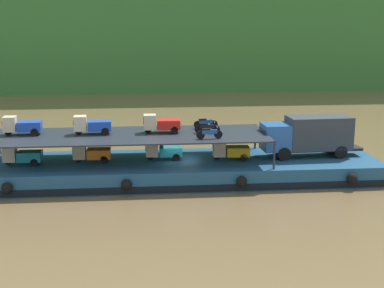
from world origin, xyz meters
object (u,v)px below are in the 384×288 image
at_px(cargo_barge, 180,170).
at_px(mini_truck_upper_stern, 22,126).
at_px(covered_lorry, 309,135).
at_px(mini_truck_lower_stern, 22,155).
at_px(motorcycle_upper_centre, 207,128).
at_px(motorcycle_upper_port, 209,133).
at_px(motorcycle_upper_stbd, 205,123).
at_px(mini_truck_lower_fore, 230,150).
at_px(mini_truck_upper_mid, 92,125).
at_px(mini_truck_upper_fore, 161,124).
at_px(mini_truck_lower_mid, 163,150).
at_px(mini_truck_lower_aft, 91,153).

xyz_separation_m(cargo_barge, mini_truck_upper_stern, (-11.64, 0.80, 3.44)).
height_order(covered_lorry, mini_truck_upper_stern, mini_truck_upper_stern).
relative_size(cargo_barge, mini_truck_lower_stern, 10.76).
bearing_deg(motorcycle_upper_centre, cargo_barge, -179.03).
distance_m(mini_truck_lower_stern, mini_truck_upper_stern, 2.28).
bearing_deg(mini_truck_lower_stern, motorcycle_upper_port, -7.01).
distance_m(covered_lorry, motorcycle_upper_port, 8.27).
bearing_deg(motorcycle_upper_stbd, mini_truck_lower_fore, -53.60).
xyz_separation_m(cargo_barge, motorcycle_upper_stbd, (2.13, 2.01, 3.18)).
height_order(mini_truck_upper_mid, motorcycle_upper_port, mini_truck_upper_mid).
height_order(covered_lorry, mini_truck_upper_fore, mini_truck_upper_fore).
relative_size(mini_truck_lower_stern, mini_truck_lower_fore, 0.99).
relative_size(mini_truck_lower_mid, motorcycle_upper_stbd, 1.47).
bearing_deg(cargo_barge, motorcycle_upper_centre, 0.97).
relative_size(mini_truck_upper_stern, motorcycle_upper_centre, 1.46).
bearing_deg(motorcycle_upper_port, mini_truck_upper_mid, 163.39).
xyz_separation_m(motorcycle_upper_port, motorcycle_upper_stbd, (0.21, 3.96, 0.00)).
bearing_deg(mini_truck_upper_stern, covered_lorry, -1.59).
bearing_deg(cargo_barge, mini_truck_upper_stern, 176.05).
bearing_deg(mini_truck_lower_stern, mini_truck_lower_fore, 0.39).
xyz_separation_m(mini_truck_lower_aft, mini_truck_upper_fore, (5.22, 0.54, 2.00)).
relative_size(covered_lorry, motorcycle_upper_stbd, 4.17).
height_order(mini_truck_lower_stern, motorcycle_upper_centre, motorcycle_upper_centre).
height_order(cargo_barge, mini_truck_upper_stern, mini_truck_upper_stern).
distance_m(mini_truck_lower_fore, motorcycle_upper_port, 3.08).
bearing_deg(mini_truck_lower_fore, mini_truck_upper_stern, 176.31).
distance_m(mini_truck_lower_aft, motorcycle_upper_port, 8.94).
bearing_deg(motorcycle_upper_stbd, motorcycle_upper_port, -93.04).
height_order(mini_truck_lower_mid, motorcycle_upper_port, motorcycle_upper_port).
distance_m(mini_truck_lower_stern, motorcycle_upper_port, 13.68).
distance_m(mini_truck_upper_fore, motorcycle_upper_stbd, 3.80).
xyz_separation_m(mini_truck_upper_stern, mini_truck_upper_fore, (10.25, -0.20, 0.00)).
bearing_deg(motorcycle_upper_port, motorcycle_upper_stbd, 86.96).
height_order(mini_truck_upper_stern, motorcycle_upper_centre, mini_truck_upper_stern).
distance_m(mini_truck_lower_fore, mini_truck_upper_fore, 5.58).
distance_m(cargo_barge, mini_truck_lower_stern, 11.64).
distance_m(mini_truck_lower_aft, motorcycle_upper_centre, 8.79).
bearing_deg(mini_truck_upper_stern, motorcycle_upper_centre, -3.22).
relative_size(mini_truck_lower_aft, motorcycle_upper_port, 1.45).
distance_m(covered_lorry, mini_truck_lower_aft, 16.51).
xyz_separation_m(mini_truck_lower_aft, motorcycle_upper_port, (8.53, -2.02, 1.74)).
relative_size(mini_truck_lower_stern, motorcycle_upper_centre, 1.46).
distance_m(covered_lorry, mini_truck_lower_mid, 11.18).
bearing_deg(motorcycle_upper_port, mini_truck_lower_fore, 43.86).
xyz_separation_m(mini_truck_lower_aft, mini_truck_upper_mid, (0.09, 0.50, 2.00)).
relative_size(mini_truck_upper_mid, motorcycle_upper_centre, 1.47).
bearing_deg(mini_truck_lower_mid, mini_truck_upper_mid, 177.00).
bearing_deg(motorcycle_upper_centre, mini_truck_lower_aft, 179.76).
height_order(motorcycle_upper_centre, motorcycle_upper_stbd, same).
bearing_deg(motorcycle_upper_port, mini_truck_lower_mid, 144.83).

